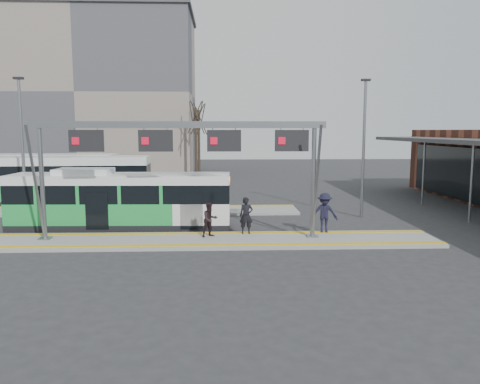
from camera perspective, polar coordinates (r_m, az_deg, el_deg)
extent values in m
plane|color=#2D2D30|center=(21.05, -6.00, -6.13)|extent=(120.00, 120.00, 0.00)
cube|color=gray|center=(21.03, -6.00, -5.93)|extent=(22.00, 3.00, 0.15)
cube|color=gray|center=(29.32, -12.83, -2.24)|extent=(20.00, 3.00, 0.15)
cube|color=gold|center=(22.13, -5.82, -5.03)|extent=(22.00, 0.35, 0.02)
cube|color=gold|center=(19.89, -6.22, -6.46)|extent=(22.00, 0.35, 0.02)
cube|color=gold|center=(30.42, -12.44, -1.72)|extent=(20.00, 0.35, 0.02)
cylinder|color=slate|center=(22.27, -22.98, 1.05)|extent=(0.20, 0.20, 5.05)
cube|color=slate|center=(22.66, -22.66, -5.23)|extent=(0.50, 0.50, 0.06)
cylinder|color=slate|center=(21.62, -23.63, 0.84)|extent=(0.12, 1.46, 4.90)
cylinder|color=slate|center=(21.24, 8.93, 1.28)|extent=(0.20, 0.20, 5.05)
cube|color=slate|center=(21.65, 8.79, -5.30)|extent=(0.50, 0.50, 0.06)
cylinder|color=slate|center=(20.56, 9.31, 1.06)|extent=(0.12, 1.46, 4.90)
cube|color=slate|center=(20.79, -7.53, 8.14)|extent=(13.00, 0.25, 0.30)
cube|color=black|center=(21.53, -18.22, 5.94)|extent=(1.50, 0.12, 0.95)
cube|color=red|center=(21.59, -19.43, 5.90)|extent=(0.32, 0.02, 0.32)
cube|color=black|center=(20.91, -10.25, 6.16)|extent=(1.50, 0.12, 0.95)
cube|color=red|center=(20.91, -11.50, 6.13)|extent=(0.32, 0.02, 0.32)
cube|color=black|center=(20.71, -1.95, 6.27)|extent=(1.50, 0.12, 0.95)
cube|color=red|center=(20.65, -3.21, 6.26)|extent=(0.32, 0.02, 0.32)
cube|color=black|center=(20.95, 6.33, 6.24)|extent=(1.50, 0.12, 0.95)
cube|color=red|center=(20.82, 5.13, 6.25)|extent=(0.32, 0.02, 0.32)
cylinder|color=slate|center=(28.00, 26.38, 0.99)|extent=(0.14, 0.14, 4.30)
cylinder|color=slate|center=(33.36, 21.46, 2.18)|extent=(0.14, 0.14, 4.30)
cube|color=gray|center=(58.61, -17.85, 11.13)|extent=(24.00, 12.00, 18.00)
cube|color=#3F3F42|center=(59.95, -18.22, 19.93)|extent=(24.50, 12.50, 0.40)
cube|color=black|center=(24.80, -14.18, -3.85)|extent=(11.11, 2.66, 0.32)
cube|color=green|center=(24.68, -14.23, -2.28)|extent=(11.11, 2.66, 1.06)
cube|color=black|center=(24.53, -14.30, 0.00)|extent=(11.11, 2.59, 0.92)
cube|color=white|center=(24.45, -14.36, 1.60)|extent=(11.11, 2.66, 0.46)
cube|color=orange|center=(23.77, -1.32, 1.45)|extent=(0.10, 1.64, 0.26)
cube|color=white|center=(24.92, -18.50, 2.41)|extent=(2.81, 1.72, 0.28)
cylinder|color=black|center=(24.99, -23.42, -3.46)|extent=(0.93, 0.30, 0.92)
cylinder|color=black|center=(26.86, -21.74, -2.65)|extent=(0.93, 0.30, 0.92)
cylinder|color=black|center=(23.18, -6.79, -3.70)|extent=(0.93, 0.30, 0.92)
cylinder|color=black|center=(25.18, -6.30, -2.80)|extent=(0.93, 0.30, 0.92)
cube|color=black|center=(34.10, -21.75, -1.05)|extent=(12.94, 3.29, 0.37)
cube|color=green|center=(33.99, -21.81, 0.29)|extent=(12.94, 3.29, 1.23)
cube|color=black|center=(33.88, -21.91, 2.21)|extent=(12.93, 3.21, 1.07)
cube|color=white|center=(33.82, -21.97, 3.57)|extent=(12.94, 3.29, 0.53)
cylinder|color=black|center=(31.95, -15.79, -0.71)|extent=(1.08, 0.37, 1.07)
cylinder|color=black|center=(34.31, -15.03, -0.13)|extent=(1.08, 0.37, 1.07)
cube|color=black|center=(37.75, -24.01, -0.38)|extent=(12.44, 3.12, 0.38)
cube|color=#181995|center=(37.66, -24.07, 0.83)|extent=(12.44, 3.12, 1.24)
cube|color=black|center=(37.55, -24.17, 2.58)|extent=(12.44, 3.04, 1.07)
cube|color=white|center=(37.50, -24.23, 3.81)|extent=(12.44, 3.12, 0.54)
cylinder|color=black|center=(35.24, -19.29, -0.10)|extent=(1.08, 0.36, 1.07)
cylinder|color=black|center=(37.54, -18.10, 0.39)|extent=(1.08, 0.36, 1.07)
imported|color=black|center=(21.83, 0.76, -2.89)|extent=(0.63, 0.42, 1.72)
imported|color=black|center=(21.28, -3.68, -3.37)|extent=(0.97, 0.91, 1.58)
imported|color=black|center=(22.38, 10.27, -2.52)|extent=(1.28, 0.80, 1.89)
cylinder|color=#382B21|center=(47.82, -5.38, 5.87)|extent=(0.28, 0.28, 7.20)
cylinder|color=#382B21|center=(49.98, -5.03, 5.87)|extent=(0.28, 0.28, 7.08)
cylinder|color=slate|center=(27.51, -24.96, 4.48)|extent=(0.16, 0.16, 7.66)
cube|color=black|center=(27.62, -25.41, 12.43)|extent=(0.50, 0.25, 0.12)
cylinder|color=slate|center=(27.32, 14.82, 4.98)|extent=(0.16, 0.16, 7.72)
cube|color=black|center=(27.44, 15.10, 13.05)|extent=(0.50, 0.25, 0.12)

